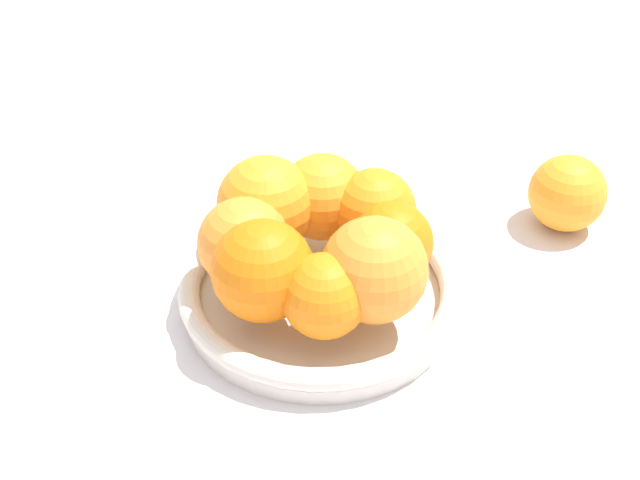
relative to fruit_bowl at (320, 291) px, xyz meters
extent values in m
plane|color=silver|center=(0.00, 0.00, -0.02)|extent=(4.00, 4.00, 0.00)
cylinder|color=silver|center=(0.00, 0.00, -0.01)|extent=(0.22, 0.22, 0.01)
torus|color=silver|center=(0.00, 0.00, 0.01)|extent=(0.23, 0.23, 0.02)
sphere|color=orange|center=(0.04, -0.05, 0.05)|extent=(0.07, 0.07, 0.07)
sphere|color=orange|center=(0.06, -0.01, 0.06)|extent=(0.08, 0.08, 0.08)
sphere|color=orange|center=(0.04, 0.04, 0.05)|extent=(0.07, 0.07, 0.07)
sphere|color=orange|center=(0.01, 0.06, 0.05)|extent=(0.07, 0.07, 0.07)
sphere|color=orange|center=(-0.04, 0.05, 0.05)|extent=(0.07, 0.07, 0.07)
sphere|color=orange|center=(-0.06, 0.01, 0.06)|extent=(0.08, 0.08, 0.08)
sphere|color=orange|center=(-0.04, -0.04, 0.05)|extent=(0.07, 0.07, 0.07)
sphere|color=orange|center=(-0.01, -0.06, 0.05)|extent=(0.08, 0.08, 0.08)
sphere|color=orange|center=(0.11, 0.23, 0.02)|extent=(0.07, 0.07, 0.07)
camera|label=1|loc=(0.34, -0.44, 0.47)|focal=50.00mm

